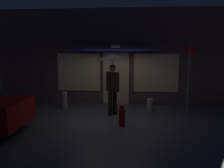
% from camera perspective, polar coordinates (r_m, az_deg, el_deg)
% --- Properties ---
extents(ground_plane, '(18.00, 18.00, 0.00)m').
position_cam_1_polar(ground_plane, '(8.70, -0.37, -7.67)').
color(ground_plane, '#423F44').
extents(building_facade, '(10.50, 1.00, 4.03)m').
position_cam_1_polar(building_facade, '(10.70, 1.02, 6.19)').
color(building_facade, brown).
rests_on(building_facade, ground).
extents(person_with_umbrella, '(1.09, 1.09, 2.16)m').
position_cam_1_polar(person_with_umbrella, '(8.75, 0.12, 3.70)').
color(person_with_umbrella, black).
rests_on(person_with_umbrella, ground).
extents(street_sign_post, '(0.40, 0.07, 2.57)m').
position_cam_1_polar(street_sign_post, '(9.16, 17.20, 2.01)').
color(street_sign_post, '#595B60').
rests_on(street_sign_post, ground).
extents(sidewalk_bollard, '(0.22, 0.22, 0.47)m').
position_cam_1_polar(sidewalk_bollard, '(9.62, 8.63, -4.76)').
color(sidewalk_bollard, '#B2A899').
rests_on(sidewalk_bollard, ground).
extents(sidewalk_bollard_2, '(0.21, 0.21, 0.67)m').
position_cam_1_polar(sidewalk_bollard_2, '(10.09, -10.77, -3.64)').
color(sidewalk_bollard_2, '#9E998E').
rests_on(sidewalk_bollard_2, ground).
extents(fire_hydrant, '(0.20, 0.20, 0.70)m').
position_cam_1_polar(fire_hydrant, '(7.70, 2.29, -7.28)').
color(fire_hydrant, '#B21914').
rests_on(fire_hydrant, ground).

